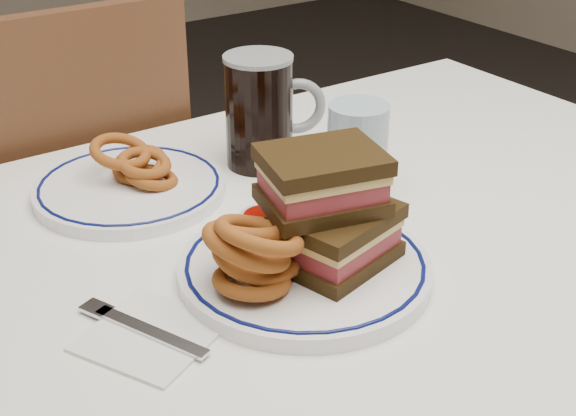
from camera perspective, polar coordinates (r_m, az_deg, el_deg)
dining_table at (r=1.05m, az=2.44°, el=-6.75°), size 1.27×0.87×0.75m
chair_far at (r=1.53m, az=-16.13°, el=-1.77°), size 0.44×0.44×0.95m
main_plate at (r=0.90m, az=1.21°, el=-4.28°), size 0.29×0.29×0.02m
reuben_sandwich at (r=0.87m, az=2.98°, el=-0.03°), size 0.16×0.14×0.13m
onion_rings_main at (r=0.85m, az=-2.45°, el=-2.97°), size 0.13×0.12×0.10m
ketchup_ramekin at (r=0.93m, az=-1.68°, el=-1.32°), size 0.06×0.06×0.04m
beer_mug at (r=1.15m, az=-1.90°, el=6.97°), size 0.14×0.10×0.16m
water_glass at (r=1.07m, az=4.95°, el=4.10°), size 0.08×0.08×0.13m
far_plate at (r=1.10m, az=-11.19°, el=1.43°), size 0.26×0.26×0.02m
onion_rings_far at (r=1.10m, az=-10.64°, el=3.14°), size 0.10×0.12×0.07m
napkin_fork at (r=0.83m, az=-9.87°, el=-8.78°), size 0.16×0.17×0.01m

